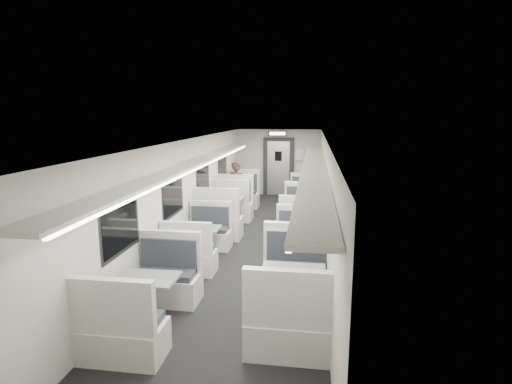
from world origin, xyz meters
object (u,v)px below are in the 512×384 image
(booth_right_d, at_px, (293,295))
(booth_left_b, at_px, (225,212))
(booth_right_a, at_px, (304,199))
(vestibule_door, at_px, (278,167))
(booth_left_a, at_px, (237,200))
(booth_right_c, at_px, (298,252))
(booth_left_c, at_px, (200,243))
(passenger, at_px, (236,189))
(exit_sign, at_px, (278,133))
(booth_right_b, at_px, (302,217))
(booth_left_d, at_px, (148,301))

(booth_right_d, bearing_deg, booth_left_b, 113.67)
(booth_right_a, distance_m, vestibule_door, 2.50)
(booth_left_a, distance_m, booth_right_c, 4.69)
(booth_left_c, relative_size, booth_right_a, 1.00)
(booth_right_a, relative_size, passenger, 1.18)
(passenger, height_order, vestibule_door, vestibule_door)
(booth_left_c, relative_size, booth_right_c, 0.96)
(booth_left_b, distance_m, booth_right_d, 4.98)
(passenger, relative_size, vestibule_door, 0.78)
(booth_left_c, relative_size, exit_sign, 3.12)
(booth_right_c, relative_size, vestibule_door, 0.96)
(booth_right_b, height_order, exit_sign, exit_sign)
(booth_right_b, height_order, vestibule_door, vestibule_door)
(booth_right_b, bearing_deg, vestibule_door, 102.59)
(booth_right_a, distance_m, passenger, 2.29)
(booth_left_a, height_order, booth_left_c, booth_left_a)
(passenger, bearing_deg, booth_right_c, -48.58)
(booth_left_b, height_order, passenger, passenger)
(booth_left_a, height_order, booth_right_b, booth_left_a)
(booth_left_a, xyz_separation_m, vestibule_door, (1.00, 2.86, 0.64))
(booth_right_a, xyz_separation_m, passenger, (-1.92, -1.14, 0.48))
(booth_left_b, relative_size, vestibule_door, 1.12)
(booth_right_b, height_order, passenger, passenger)
(booth_left_c, height_order, booth_right_b, booth_right_b)
(booth_left_d, distance_m, passenger, 6.14)
(booth_left_c, distance_m, booth_right_c, 2.02)
(booth_right_a, height_order, vestibule_door, vestibule_door)
(booth_left_c, height_order, booth_left_d, booth_left_d)
(booth_right_a, xyz_separation_m, booth_right_b, (0.00, -2.29, 0.03))
(booth_left_b, relative_size, booth_right_b, 1.13)
(booth_left_b, bearing_deg, passenger, 86.00)
(booth_left_d, relative_size, booth_right_d, 0.94)
(booth_right_a, xyz_separation_m, booth_right_c, (0.00, -4.91, 0.01))
(booth_right_a, xyz_separation_m, booth_right_d, (0.00, -6.82, 0.05))
(booth_left_b, relative_size, booth_left_d, 1.13)
(booth_left_b, bearing_deg, booth_left_a, 90.00)
(exit_sign, bearing_deg, booth_right_a, -59.53)
(booth_left_d, relative_size, exit_sign, 3.35)
(booth_left_d, xyz_separation_m, exit_sign, (1.00, 8.96, 1.91))
(booth_left_a, xyz_separation_m, booth_left_d, (0.00, -6.59, -0.03))
(booth_left_b, height_order, booth_right_b, booth_left_b)
(passenger, bearing_deg, booth_left_a, 113.79)
(booth_left_b, bearing_deg, booth_right_d, -66.33)
(booth_left_d, xyz_separation_m, vestibule_door, (1.00, 9.45, 0.67))
(booth_right_b, relative_size, booth_right_d, 0.95)
(booth_left_b, xyz_separation_m, booth_right_a, (2.00, 2.26, -0.07))
(booth_right_d, distance_m, vestibule_door, 9.09)
(booth_right_b, bearing_deg, booth_left_b, 179.17)
(booth_left_c, relative_size, vestibule_door, 0.92)
(booth_right_c, bearing_deg, exit_sign, 98.60)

